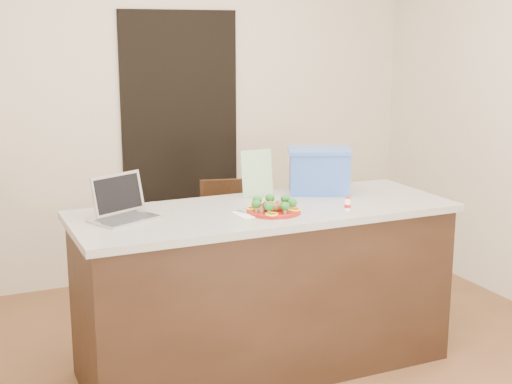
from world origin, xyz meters
name	(u,v)px	position (x,y,z in m)	size (l,w,h in m)	color
room_shell	(287,79)	(0.00, 0.00, 1.62)	(4.00, 4.00, 4.00)	white
doorway	(181,146)	(0.10, 1.98, 1.00)	(0.90, 0.02, 2.00)	black
island	(265,288)	(0.00, 0.25, 0.46)	(2.06, 0.76, 0.92)	black
plate	(274,211)	(0.00, 0.13, 0.93)	(0.29, 0.29, 0.02)	maroon
meatballs	(273,206)	(-0.01, 0.13, 0.96)	(0.11, 0.12, 0.04)	brown
broccoli	(274,202)	(0.00, 0.13, 0.98)	(0.24, 0.24, 0.04)	#155119
pepper_rings	(274,209)	(0.00, 0.13, 0.94)	(0.26, 0.26, 0.01)	yellow
napkin	(251,214)	(-0.13, 0.15, 0.92)	(0.15, 0.15, 0.01)	silver
fork	(246,213)	(-0.15, 0.16, 0.93)	(0.07, 0.16, 0.00)	silver
knife	(257,213)	(-0.10, 0.13, 0.93)	(0.07, 0.20, 0.01)	white
yogurt_bottle	(348,205)	(0.38, 0.02, 0.95)	(0.03, 0.03, 0.07)	white
laptop	(121,207)	(-0.75, 0.35, 0.98)	(0.37, 0.36, 0.22)	#B3B3B8
leaflet	(257,173)	(0.07, 0.52, 1.05)	(0.19, 0.00, 0.27)	silver
blue_box	(319,171)	(0.44, 0.46, 1.05)	(0.44, 0.39, 0.26)	#2F55AC
chair	(235,238)	(0.17, 1.08, 0.50)	(0.48, 0.48, 0.89)	#341D0F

